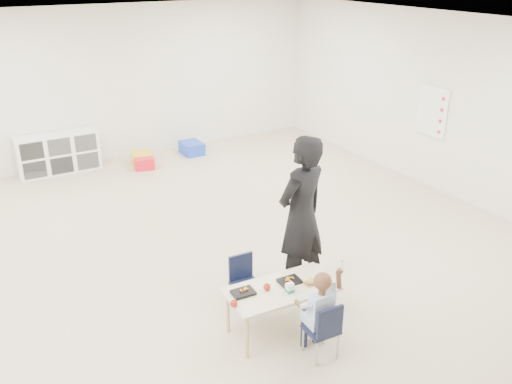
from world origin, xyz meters
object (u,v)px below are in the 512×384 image
table (281,309)px  chair_near (321,328)px  cubby_shelf (58,153)px  adult (301,216)px  child (322,313)px

table → chair_near: size_ratio=1.87×
cubby_shelf → adult: size_ratio=0.76×
cubby_shelf → adult: (1.55, -5.24, 0.57)m
chair_near → adult: adult is taller
table → child: 0.56m
adult → child: bearing=51.2°
chair_near → table: bearing=106.8°
child → cubby_shelf: (-1.08, 6.29, -0.13)m
table → child: child is taller
chair_near → child: bearing=3.2°
chair_near → cubby_shelf: cubby_shelf is taller
chair_near → adult: 1.30m
chair_near → child: child is taller
table → cubby_shelf: 5.86m
table → adult: adult is taller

